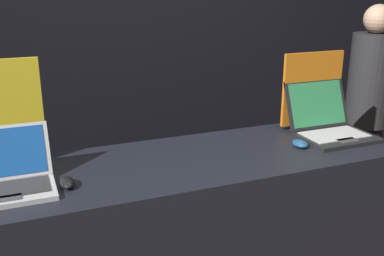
{
  "coord_description": "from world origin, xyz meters",
  "views": [
    {
      "loc": [
        -0.75,
        -1.49,
        1.76
      ],
      "look_at": [
        -0.01,
        0.33,
        1.13
      ],
      "focal_mm": 42.0,
      "sensor_mm": 36.0,
      "label": 1
    }
  ],
  "objects_px": {
    "laptop_front": "(6,177)",
    "mouse_back": "(300,144)",
    "promo_stand_back": "(312,92)",
    "laptop_back": "(329,124)",
    "mouse_front": "(67,183)",
    "person_bystander": "(366,116)",
    "promo_stand_front": "(0,116)"
  },
  "relations": [
    {
      "from": "laptop_front",
      "to": "promo_stand_back",
      "type": "bearing_deg",
      "value": 8.5
    },
    {
      "from": "laptop_front",
      "to": "person_bystander",
      "type": "relative_size",
      "value": 0.22
    },
    {
      "from": "laptop_front",
      "to": "mouse_back",
      "type": "height_order",
      "value": "laptop_front"
    },
    {
      "from": "promo_stand_front",
      "to": "mouse_back",
      "type": "distance_m",
      "value": 1.42
    },
    {
      "from": "mouse_back",
      "to": "laptop_back",
      "type": "bearing_deg",
      "value": 21.63
    },
    {
      "from": "person_bystander",
      "to": "laptop_front",
      "type": "bearing_deg",
      "value": -165.05
    },
    {
      "from": "laptop_back",
      "to": "mouse_back",
      "type": "distance_m",
      "value": 0.27
    },
    {
      "from": "laptop_front",
      "to": "promo_stand_back",
      "type": "relative_size",
      "value": 0.84
    },
    {
      "from": "mouse_front",
      "to": "mouse_back",
      "type": "relative_size",
      "value": 1.08
    },
    {
      "from": "mouse_back",
      "to": "laptop_front",
      "type": "bearing_deg",
      "value": 179.02
    },
    {
      "from": "laptop_back",
      "to": "mouse_front",
      "type": "bearing_deg",
      "value": -174.36
    },
    {
      "from": "mouse_front",
      "to": "mouse_back",
      "type": "xyz_separation_m",
      "value": [
        1.14,
        0.04,
        -0.0
      ]
    },
    {
      "from": "laptop_front",
      "to": "mouse_front",
      "type": "bearing_deg",
      "value": -15.71
    },
    {
      "from": "laptop_front",
      "to": "mouse_back",
      "type": "xyz_separation_m",
      "value": [
        1.37,
        -0.02,
        -0.04
      ]
    },
    {
      "from": "laptop_front",
      "to": "promo_stand_front",
      "type": "xyz_separation_m",
      "value": [
        0.0,
        0.28,
        0.17
      ]
    },
    {
      "from": "laptop_front",
      "to": "mouse_back",
      "type": "relative_size",
      "value": 3.67
    },
    {
      "from": "laptop_back",
      "to": "person_bystander",
      "type": "bearing_deg",
      "value": 35.32
    },
    {
      "from": "laptop_front",
      "to": "mouse_back",
      "type": "distance_m",
      "value": 1.37
    },
    {
      "from": "mouse_back",
      "to": "promo_stand_back",
      "type": "xyz_separation_m",
      "value": [
        0.25,
        0.27,
        0.19
      ]
    },
    {
      "from": "laptop_front",
      "to": "laptop_back",
      "type": "height_order",
      "value": "laptop_back"
    },
    {
      "from": "person_bystander",
      "to": "mouse_front",
      "type": "bearing_deg",
      "value": -162.1
    },
    {
      "from": "laptop_back",
      "to": "laptop_front",
      "type": "bearing_deg",
      "value": -177.37
    },
    {
      "from": "promo_stand_front",
      "to": "laptop_back",
      "type": "distance_m",
      "value": 1.64
    },
    {
      "from": "mouse_back",
      "to": "mouse_front",
      "type": "bearing_deg",
      "value": -178.01
    },
    {
      "from": "mouse_back",
      "to": "promo_stand_back",
      "type": "bearing_deg",
      "value": 47.08
    },
    {
      "from": "mouse_back",
      "to": "person_bystander",
      "type": "relative_size",
      "value": 0.06
    },
    {
      "from": "laptop_back",
      "to": "mouse_back",
      "type": "height_order",
      "value": "laptop_back"
    },
    {
      "from": "mouse_back",
      "to": "promo_stand_front",
      "type": "bearing_deg",
      "value": 167.57
    },
    {
      "from": "promo_stand_front",
      "to": "promo_stand_back",
      "type": "distance_m",
      "value": 1.62
    },
    {
      "from": "laptop_back",
      "to": "promo_stand_back",
      "type": "xyz_separation_m",
      "value": [
        -0.0,
        0.17,
        0.14
      ]
    },
    {
      "from": "mouse_front",
      "to": "promo_stand_front",
      "type": "xyz_separation_m",
      "value": [
        -0.22,
        0.34,
        0.21
      ]
    },
    {
      "from": "mouse_front",
      "to": "laptop_back",
      "type": "distance_m",
      "value": 1.4
    }
  ]
}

